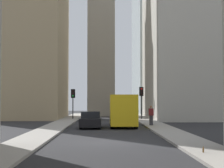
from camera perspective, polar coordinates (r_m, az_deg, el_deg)
name	(u,v)px	position (r m, az deg, el deg)	size (l,w,h in m)	color
ground_plane	(108,143)	(21.65, -0.53, -8.71)	(135.00, 135.00, 0.00)	#262628
sidewalk_right	(28,141)	(22.06, -12.43, -8.36)	(90.00, 2.20, 0.14)	gray
sidewalk_left	(188,141)	(22.15, 11.31, -8.34)	(90.00, 2.20, 0.14)	gray
building_left_far	(187,48)	(51.48, 11.07, 5.24)	(17.33, 10.00, 18.46)	#B7B2A5
church_spire	(101,7)	(60.13, -1.60, 11.35)	(4.51, 4.51, 31.97)	#A8A091
delivery_truck	(123,111)	(34.12, 1.60, -3.98)	(6.46, 2.25, 2.84)	yellow
sedan_black	(91,120)	(32.89, -3.19, -5.42)	(4.30, 1.78, 1.42)	black
traffic_light_midblock	(141,95)	(46.48, 4.42, -1.70)	(0.43, 0.52, 3.87)	black
traffic_light_far_junction	(73,97)	(47.30, -5.84, -1.93)	(0.43, 0.52, 3.63)	black
pedestrian	(151,114)	(34.63, 5.85, -4.54)	(0.26, 0.44, 1.76)	#33333D
discarded_bottle	(203,150)	(17.00, 13.43, -9.51)	(0.07, 0.07, 0.27)	brown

